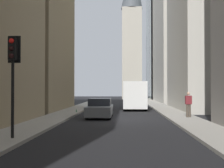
{
  "coord_description": "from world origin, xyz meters",
  "views": [
    {
      "loc": [
        -21.44,
        -0.47,
        2.09
      ],
      "look_at": [
        11.36,
        0.97,
        2.66
      ],
      "focal_mm": 48.61,
      "sensor_mm": 36.0,
      "label": 1
    }
  ],
  "objects_px": {
    "traffic_light_foreground": "(13,62)",
    "discarded_bottle": "(76,111)",
    "pedestrian": "(188,103)",
    "delivery_truck": "(134,95)",
    "hatchback_grey": "(100,109)"
  },
  "relations": [
    {
      "from": "traffic_light_foreground",
      "to": "discarded_bottle",
      "type": "xyz_separation_m",
      "value": [
        13.63,
        -0.36,
        -2.92
      ]
    },
    {
      "from": "pedestrian",
      "to": "hatchback_grey",
      "type": "bearing_deg",
      "value": 81.7
    },
    {
      "from": "delivery_truck",
      "to": "discarded_bottle",
      "type": "xyz_separation_m",
      "value": [
        -5.66,
        5.09,
        -1.21
      ]
    },
    {
      "from": "hatchback_grey",
      "to": "delivery_truck",
      "type": "bearing_deg",
      "value": -17.37
    },
    {
      "from": "hatchback_grey",
      "to": "discarded_bottle",
      "type": "relative_size",
      "value": 15.93
    },
    {
      "from": "delivery_truck",
      "to": "traffic_light_foreground",
      "type": "xyz_separation_m",
      "value": [
        -19.29,
        5.44,
        1.71
      ]
    },
    {
      "from": "hatchback_grey",
      "to": "traffic_light_foreground",
      "type": "bearing_deg",
      "value": 165.66
    },
    {
      "from": "discarded_bottle",
      "to": "pedestrian",
      "type": "bearing_deg",
      "value": -116.16
    },
    {
      "from": "traffic_light_foreground",
      "to": "pedestrian",
      "type": "relative_size",
      "value": 2.34
    },
    {
      "from": "delivery_truck",
      "to": "pedestrian",
      "type": "xyz_separation_m",
      "value": [
        -9.87,
        -3.48,
        -0.35
      ]
    },
    {
      "from": "delivery_truck",
      "to": "pedestrian",
      "type": "bearing_deg",
      "value": -160.57
    },
    {
      "from": "delivery_truck",
      "to": "discarded_bottle",
      "type": "height_order",
      "value": "delivery_truck"
    },
    {
      "from": "delivery_truck",
      "to": "hatchback_grey",
      "type": "bearing_deg",
      "value": 162.63
    },
    {
      "from": "traffic_light_foreground",
      "to": "discarded_bottle",
      "type": "height_order",
      "value": "traffic_light_foreground"
    },
    {
      "from": "pedestrian",
      "to": "discarded_bottle",
      "type": "distance_m",
      "value": 9.58
    }
  ]
}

